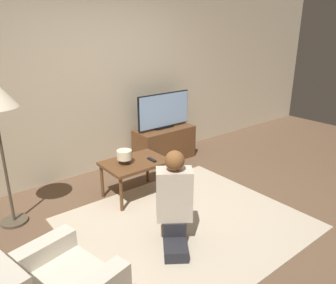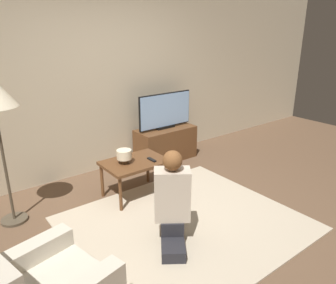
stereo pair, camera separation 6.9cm
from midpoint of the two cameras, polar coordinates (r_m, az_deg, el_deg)
ground_plane at (r=3.67m, az=2.71°, el=-14.07°), size 10.00×10.00×0.00m
wall_back at (r=4.73m, az=-12.86°, el=10.18°), size 10.00×0.06×2.60m
rug at (r=3.66m, az=2.71°, el=-13.97°), size 2.34×2.06×0.02m
tv_stand at (r=5.22m, az=-1.03°, el=-0.31°), size 0.95×0.44×0.52m
tv at (r=5.06m, az=-1.09°, el=5.47°), size 0.95×0.08×0.55m
coffee_table at (r=4.06m, az=-6.26°, el=-4.07°), size 0.77×0.54×0.47m
person_kneeling at (r=3.15m, az=0.47°, el=-9.84°), size 0.64×0.77×0.96m
table_lamp at (r=3.95m, az=-8.11°, el=-2.36°), size 0.18×0.18×0.17m
remote at (r=4.04m, az=-3.33°, el=-3.11°), size 0.04×0.15×0.02m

